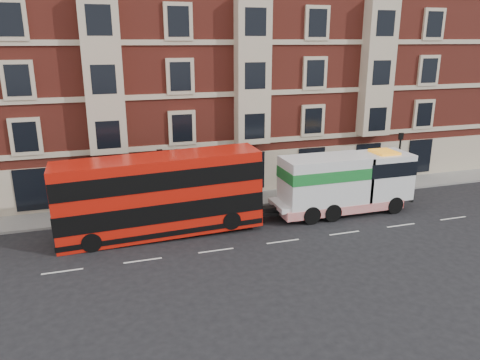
# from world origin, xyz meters

# --- Properties ---
(ground) EXTENTS (120.00, 120.00, 0.00)m
(ground) POSITION_xyz_m (0.00, 0.00, 0.00)
(ground) COLOR black
(ground) RESTS_ON ground
(sidewalk) EXTENTS (90.00, 3.00, 0.15)m
(sidewalk) POSITION_xyz_m (0.00, 7.50, 0.07)
(sidewalk) COLOR slate
(sidewalk) RESTS_ON ground
(victorian_terrace) EXTENTS (45.00, 12.00, 20.40)m
(victorian_terrace) POSITION_xyz_m (0.50, 15.00, 10.07)
(victorian_terrace) COLOR maroon
(victorian_terrace) RESTS_ON ground
(lamp_post_west) EXTENTS (0.35, 0.15, 4.35)m
(lamp_post_west) POSITION_xyz_m (-6.00, 6.20, 2.68)
(lamp_post_west) COLOR black
(lamp_post_west) RESTS_ON sidewalk
(lamp_post_east) EXTENTS (0.35, 0.15, 4.35)m
(lamp_post_east) POSITION_xyz_m (12.00, 6.20, 2.68)
(lamp_post_east) COLOR black
(lamp_post_east) RESTS_ON sidewalk
(double_decker_bus) EXTENTS (11.85, 2.72, 4.80)m
(double_decker_bus) POSITION_xyz_m (-6.52, 3.18, 2.54)
(double_decker_bus) COLOR red
(double_decker_bus) RESTS_ON ground
(tow_truck) EXTENTS (9.49, 2.80, 3.95)m
(tow_truck) POSITION_xyz_m (5.54, 3.18, 2.10)
(tow_truck) COLOR silver
(tow_truck) RESTS_ON ground
(pedestrian) EXTENTS (0.66, 0.50, 1.63)m
(pedestrian) POSITION_xyz_m (-9.61, 7.01, 0.96)
(pedestrian) COLOR #171E2F
(pedestrian) RESTS_ON sidewalk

